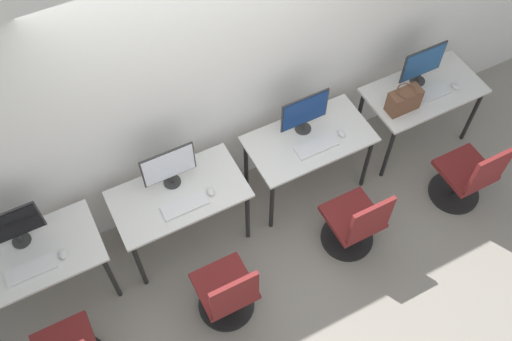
{
  "coord_description": "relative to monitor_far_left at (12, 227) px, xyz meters",
  "views": [
    {
      "loc": [
        -1.2,
        -2.19,
        4.68
      ],
      "look_at": [
        0.0,
        0.12,
        0.89
      ],
      "focal_mm": 40.0,
      "sensor_mm": 36.0,
      "label": 1
    }
  ],
  "objects": [
    {
      "name": "monitor_far_right",
      "position": [
        3.73,
        -0.04,
        0.0
      ],
      "size": [
        0.45,
        0.14,
        0.41
      ],
      "color": "#2D2D2D",
      "rests_on": "desk_far_right"
    },
    {
      "name": "keyboard_far_right",
      "position": [
        3.73,
        -0.24,
        -0.21
      ],
      "size": [
        0.38,
        0.14,
        0.02
      ],
      "color": "silver",
      "rests_on": "desk_far_right"
    },
    {
      "name": "monitor_far_left",
      "position": [
        0.0,
        0.0,
        0.0
      ],
      "size": [
        0.45,
        0.14,
        0.41
      ],
      "color": "#2D2D2D",
      "rests_on": "desk_far_left"
    },
    {
      "name": "desk_far_right",
      "position": [
        3.73,
        -0.16,
        -0.32
      ],
      "size": [
        1.1,
        0.6,
        0.74
      ],
      "color": "silver",
      "rests_on": "ground_plane"
    },
    {
      "name": "monitor_right",
      "position": [
        2.49,
        -0.04,
        0.0
      ],
      "size": [
        0.45,
        0.14,
        0.41
      ],
      "color": "#2D2D2D",
      "rests_on": "desk_right"
    },
    {
      "name": "keyboard_right",
      "position": [
        2.49,
        -0.27,
        -0.21
      ],
      "size": [
        0.38,
        0.14,
        0.02
      ],
      "color": "silver",
      "rests_on": "desk_right"
    },
    {
      "name": "desk_left",
      "position": [
        1.24,
        -0.16,
        -0.32
      ],
      "size": [
        1.1,
        0.6,
        0.74
      ],
      "color": "silver",
      "rests_on": "ground_plane"
    },
    {
      "name": "desk_right",
      "position": [
        2.49,
        -0.16,
        -0.32
      ],
      "size": [
        1.1,
        0.6,
        0.74
      ],
      "color": "silver",
      "rests_on": "ground_plane"
    },
    {
      "name": "office_chair_right",
      "position": [
        2.54,
        -0.91,
        -0.62
      ],
      "size": [
        0.48,
        0.48,
        0.87
      ],
      "color": "black",
      "rests_on": "ground_plane"
    },
    {
      "name": "wall_back",
      "position": [
        1.86,
        0.27,
        0.43
      ],
      "size": [
        12.0,
        0.05,
        2.8
      ],
      "color": "silver",
      "rests_on": "ground_plane"
    },
    {
      "name": "keyboard_far_left",
      "position": [
        0.0,
        -0.28,
        -0.21
      ],
      "size": [
        0.38,
        0.14,
        0.02
      ],
      "color": "silver",
      "rests_on": "desk_far_left"
    },
    {
      "name": "mouse_left",
      "position": [
        1.48,
        -0.27,
        -0.21
      ],
      "size": [
        0.06,
        0.09,
        0.03
      ],
      "color": "silver",
      "rests_on": "desk_left"
    },
    {
      "name": "keyboard_left",
      "position": [
        1.24,
        -0.29,
        -0.21
      ],
      "size": [
        0.38,
        0.14,
        0.02
      ],
      "color": "silver",
      "rests_on": "desk_left"
    },
    {
      "name": "mouse_far_right",
      "position": [
        4.0,
        -0.27,
        -0.21
      ],
      "size": [
        0.06,
        0.09,
        0.03
      ],
      "color": "silver",
      "rests_on": "desk_far_right"
    },
    {
      "name": "desk_far_left",
      "position": [
        -0.0,
        -0.16,
        -0.32
      ],
      "size": [
        1.1,
        0.6,
        0.74
      ],
      "color": "silver",
      "rests_on": "ground_plane"
    },
    {
      "name": "office_chair_left",
      "position": [
        1.28,
        -0.98,
        -0.62
      ],
      "size": [
        0.48,
        0.48,
        0.87
      ],
      "color": "black",
      "rests_on": "ground_plane"
    },
    {
      "name": "ground_plane",
      "position": [
        1.86,
        -0.46,
        -0.97
      ],
      "size": [
        20.0,
        20.0,
        0.0
      ],
      "primitive_type": "plane",
      "color": "gray"
    },
    {
      "name": "mouse_right",
      "position": [
        2.75,
        -0.25,
        -0.21
      ],
      "size": [
        0.06,
        0.09,
        0.03
      ],
      "color": "silver",
      "rests_on": "desk_right"
    },
    {
      "name": "handbag",
      "position": [
        3.4,
        -0.25,
        -0.11
      ],
      "size": [
        0.3,
        0.18,
        0.25
      ],
      "color": "brown",
      "rests_on": "desk_far_right"
    },
    {
      "name": "monitor_left",
      "position": [
        1.24,
        -0.03,
        0.0
      ],
      "size": [
        0.45,
        0.14,
        0.41
      ],
      "color": "#2D2D2D",
      "rests_on": "desk_left"
    },
    {
      "name": "mouse_far_left",
      "position": [
        0.25,
        -0.27,
        -0.21
      ],
      "size": [
        0.06,
        0.09,
        0.03
      ],
      "color": "silver",
      "rests_on": "desk_far_left"
    },
    {
      "name": "office_chair_far_right",
      "position": [
        3.72,
        -0.97,
        -0.62
      ],
      "size": [
        0.48,
        0.48,
        0.87
      ],
      "color": "black",
      "rests_on": "ground_plane"
    }
  ]
}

